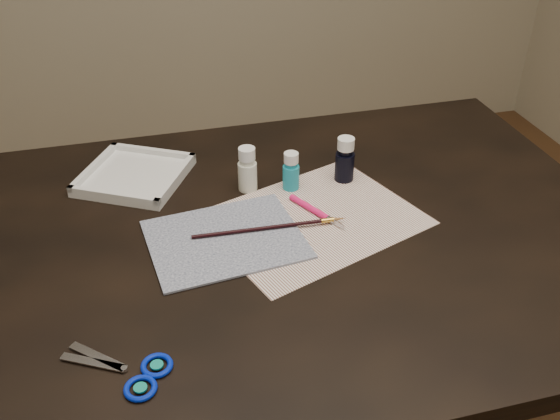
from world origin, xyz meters
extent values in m
cube|color=black|center=(0.00, 0.00, 0.38)|extent=(1.30, 0.90, 0.75)
cube|color=white|center=(0.07, 0.02, 0.75)|extent=(0.45, 0.40, 0.00)
cube|color=#0F1735|center=(-0.10, 0.00, 0.75)|extent=(0.29, 0.24, 0.00)
cylinder|color=silver|center=(-0.02, 0.16, 0.80)|extent=(0.05, 0.05, 0.09)
cylinder|color=teal|center=(0.06, 0.14, 0.79)|extent=(0.04, 0.04, 0.08)
cylinder|color=black|center=(0.18, 0.15, 0.80)|extent=(0.04, 0.04, 0.10)
cube|color=silver|center=(-0.24, 0.26, 0.76)|extent=(0.27, 0.27, 0.02)
camera|label=1|loc=(-0.23, -0.89, 1.42)|focal=40.00mm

